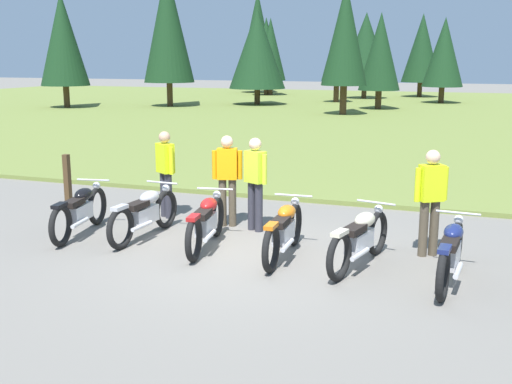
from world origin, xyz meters
TOP-DOWN VIEW (x-y plane):
  - ground_plane at (0.00, 0.00)m, footprint 140.00×140.00m
  - grass_moorland at (0.00, 25.85)m, footprint 80.00×44.00m
  - forest_treeline at (-7.45, 31.56)m, footprint 35.05×26.16m
  - motorcycle_black at (-3.10, 0.16)m, footprint 0.67×2.09m
  - motorcycle_silver at (-1.94, 0.37)m, footprint 0.62×2.10m
  - motorcycle_red at (-0.71, 0.20)m, footprint 0.66×2.09m
  - motorcycle_orange at (0.62, 0.15)m, footprint 0.62×2.10m
  - motorcycle_cream at (1.80, 0.11)m, footprint 0.72×2.07m
  - motorcycle_navy at (3.10, -0.15)m, footprint 0.62×2.10m
  - rider_checking_bike at (-2.26, 1.76)m, footprint 0.48×0.38m
  - rider_with_back_turned at (-0.90, 1.56)m, footprint 0.53×0.32m
  - rider_near_row_end at (2.71, 1.00)m, footprint 0.47×0.38m
  - rider_in_hivis_vest at (-0.32, 1.44)m, footprint 0.50×0.36m
  - trail_marker_post at (-4.93, 2.29)m, footprint 0.12×0.12m

SIDE VIEW (x-z plane):
  - ground_plane at x=0.00m, z-range 0.00..0.00m
  - grass_moorland at x=0.00m, z-range 0.00..0.10m
  - motorcycle_black at x=-3.10m, z-range 0.00..0.88m
  - motorcycle_silver at x=-1.94m, z-range 0.00..0.88m
  - motorcycle_red at x=-0.71m, z-range 0.00..0.88m
  - motorcycle_orange at x=0.62m, z-range 0.00..0.88m
  - motorcycle_cream at x=1.80m, z-range 0.00..0.88m
  - motorcycle_navy at x=3.10m, z-range 0.00..0.88m
  - trail_marker_post at x=-4.93m, z-range 0.00..1.01m
  - rider_checking_bike at x=-2.26m, z-range 0.11..1.78m
  - rider_with_back_turned at x=-0.90m, z-range 0.11..1.78m
  - rider_near_row_end at x=2.71m, z-range 0.11..1.78m
  - rider_in_hivis_vest at x=-0.32m, z-range 0.11..1.78m
  - forest_treeline at x=-7.45m, z-range -0.20..8.51m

